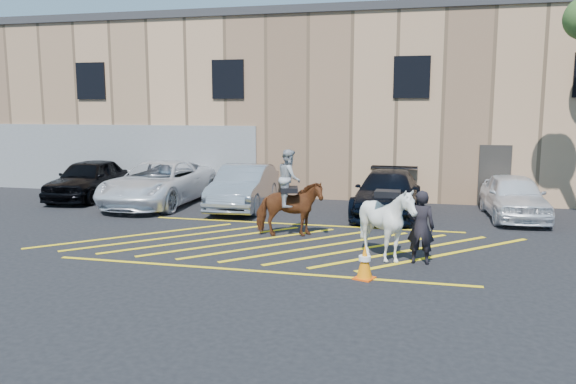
% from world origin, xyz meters
% --- Properties ---
extents(ground, '(90.00, 90.00, 0.00)m').
position_xyz_m(ground, '(0.00, 0.00, 0.00)').
color(ground, black).
rests_on(ground, ground).
extents(car_black_suv, '(2.24, 4.69, 1.55)m').
position_xyz_m(car_black_suv, '(-9.06, 5.01, 0.77)').
color(car_black_suv, black).
rests_on(car_black_suv, ground).
extents(car_white_pickup, '(2.65, 5.70, 1.58)m').
position_xyz_m(car_white_pickup, '(-5.82, 4.46, 0.79)').
color(car_white_pickup, white).
rests_on(car_white_pickup, ground).
extents(car_silver_sedan, '(1.88, 4.70, 1.52)m').
position_xyz_m(car_silver_sedan, '(-2.58, 4.43, 0.76)').
color(car_silver_sedan, '#959AA2').
rests_on(car_silver_sedan, ground).
extents(car_blue_suv, '(2.19, 5.01, 1.43)m').
position_xyz_m(car_blue_suv, '(2.40, 4.47, 0.72)').
color(car_blue_suv, black).
rests_on(car_blue_suv, ground).
extents(car_white_suv, '(1.91, 4.26, 1.42)m').
position_xyz_m(car_white_suv, '(6.36, 4.76, 0.71)').
color(car_white_suv, white).
rests_on(car_white_suv, ground).
extents(handler, '(0.64, 0.44, 1.69)m').
position_xyz_m(handler, '(3.50, -1.33, 0.84)').
color(handler, black).
rests_on(handler, ground).
extents(warehouse, '(32.42, 10.20, 7.30)m').
position_xyz_m(warehouse, '(-0.01, 11.99, 3.65)').
color(warehouse, tan).
rests_on(warehouse, ground).
extents(hatching_zone, '(12.60, 5.12, 0.01)m').
position_xyz_m(hatching_zone, '(-0.00, -0.30, 0.01)').
color(hatching_zone, yellow).
rests_on(hatching_zone, ground).
extents(mounted_bay, '(1.97, 1.25, 2.41)m').
position_xyz_m(mounted_bay, '(-0.03, 0.61, 0.97)').
color(mounted_bay, brown).
rests_on(mounted_bay, ground).
extents(saddled_white, '(1.49, 1.66, 1.77)m').
position_xyz_m(saddled_white, '(2.73, -1.27, 0.89)').
color(saddled_white, white).
rests_on(saddled_white, ground).
extents(traffic_cone, '(0.49, 0.49, 0.73)m').
position_xyz_m(traffic_cone, '(2.39, -2.80, 0.37)').
color(traffic_cone, '#EB4B09').
rests_on(traffic_cone, ground).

